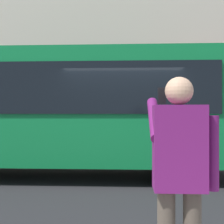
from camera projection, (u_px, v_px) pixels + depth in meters
The scene contains 4 objects.
ground_plane at pixel (123, 180), 7.19m from camera, with size 60.00×60.00×0.00m, color #232326.
building_facade_far at pixel (126, 16), 14.00m from camera, with size 28.00×1.55×12.00m.
red_bus at pixel (51, 108), 7.73m from camera, with size 9.05×2.54×3.08m.
pedestrian_photographer at pixel (180, 168), 2.41m from camera, with size 0.53×0.52×1.70m.
Camera 1 is at (-0.11, 7.20, 1.57)m, focal length 49.64 mm.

